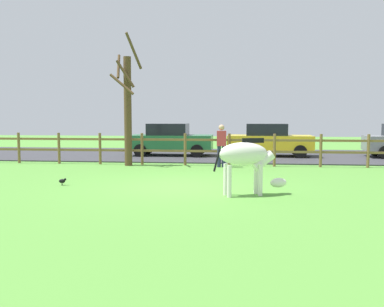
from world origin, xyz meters
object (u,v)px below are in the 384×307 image
at_px(zebra, 246,158).
at_px(parked_car_yellow, 269,140).
at_px(visitor_near_fence, 221,144).
at_px(bare_tree, 128,106).
at_px(crow_on_grass, 62,181).
at_px(parked_car_green, 171,139).

xyz_separation_m(zebra, parked_car_yellow, (1.25, 9.88, -0.08)).
relative_size(parked_car_yellow, visitor_near_fence, 2.46).
height_order(bare_tree, visitor_near_fence, bare_tree).
height_order(zebra, parked_car_yellow, parked_car_yellow).
bearing_deg(crow_on_grass, visitor_near_fence, 47.79).
xyz_separation_m(parked_car_green, parked_car_yellow, (4.75, 0.18, 0.00)).
xyz_separation_m(bare_tree, crow_on_grass, (-0.59, -4.80, -2.22)).
distance_m(zebra, parked_car_yellow, 9.95).
xyz_separation_m(bare_tree, parked_car_yellow, (5.79, 4.17, -1.50)).
distance_m(bare_tree, parked_car_green, 4.38).
xyz_separation_m(parked_car_yellow, visitor_near_fence, (-2.09, -4.24, 0.06)).
relative_size(bare_tree, zebra, 2.75).
height_order(crow_on_grass, parked_car_green, parked_car_green).
bearing_deg(parked_car_yellow, bare_tree, -144.25).
height_order(bare_tree, parked_car_yellow, bare_tree).
xyz_separation_m(zebra, visitor_near_fence, (-0.84, 5.64, -0.02)).
distance_m(parked_car_yellow, visitor_near_fence, 4.73).
relative_size(bare_tree, crow_on_grass, 23.77).
height_order(zebra, parked_car_green, parked_car_green).
distance_m(zebra, crow_on_grass, 5.27).
bearing_deg(bare_tree, parked_car_green, 75.36).
relative_size(bare_tree, visitor_near_fence, 3.12).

